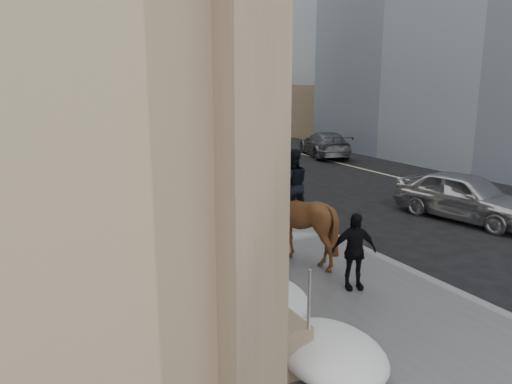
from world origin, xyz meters
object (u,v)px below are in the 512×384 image
mounted_horse_left (211,239)px  pedestrian (354,251)px  mounted_horse_right (294,215)px  car_grey (325,144)px  car_silver (465,196)px

mounted_horse_left → pedestrian: mounted_horse_left is taller
mounted_horse_left → mounted_horse_right: bearing=-173.2°
car_grey → mounted_horse_left: bearing=66.0°
pedestrian → car_silver: bearing=42.3°
mounted_horse_left → pedestrian: bearing=145.2°
mounted_horse_right → pedestrian: 2.00m
pedestrian → car_grey: 19.12m
car_silver → car_grey: (3.71, 13.13, -0.05)m
pedestrian → car_silver: pedestrian is taller
mounted_horse_right → pedestrian: bearing=115.0°
car_silver → car_grey: car_silver is taller
car_grey → mounted_horse_right: bearing=70.4°
mounted_horse_right → car_grey: mounted_horse_right is taller
pedestrian → car_grey: bearing=75.7°
mounted_horse_left → pedestrian: size_ratio=1.64×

